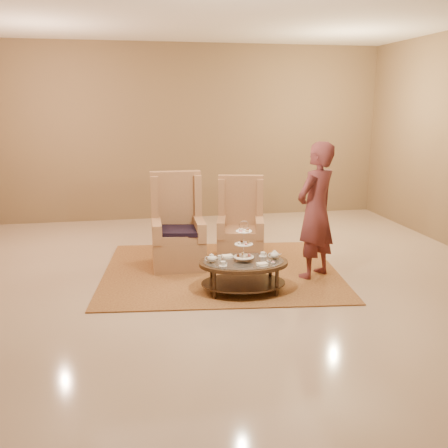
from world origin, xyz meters
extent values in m
plane|color=tan|center=(0.00, 0.00, 0.00)|extent=(8.00, 8.00, 0.00)
cube|color=white|center=(0.00, 0.00, 0.00)|extent=(8.00, 8.00, 0.02)
cube|color=olive|center=(0.00, 4.00, 1.75)|extent=(8.00, 0.04, 3.50)
cube|color=olive|center=(0.00, 0.43, 0.01)|extent=(3.58, 3.10, 0.02)
cylinder|color=black|center=(-0.27, -0.60, 0.18)|extent=(0.05, 0.05, 0.37)
cylinder|color=black|center=(0.50, -0.66, 0.18)|extent=(0.05, 0.05, 0.37)
cylinder|color=black|center=(-0.24, -0.19, 0.18)|extent=(0.05, 0.05, 0.37)
cylinder|color=black|center=(0.53, -0.25, 0.18)|extent=(0.05, 0.05, 0.37)
cylinder|color=silver|center=(0.13, -0.43, 0.65)|extent=(0.01, 0.01, 0.46)
torus|color=silver|center=(0.13, -0.43, 0.88)|extent=(0.12, 0.02, 0.12)
cylinder|color=silver|center=(0.13, -0.43, 0.47)|extent=(0.28, 0.28, 0.01)
cylinder|color=silver|center=(0.13, -0.43, 0.64)|extent=(0.25, 0.25, 0.01)
cylinder|color=silver|center=(0.13, -0.43, 0.81)|extent=(0.22, 0.22, 0.01)
cylinder|color=#D26F6B|center=(0.20, -0.43, 0.49)|extent=(0.04, 0.04, 0.03)
cylinder|color=tan|center=(0.14, -0.35, 0.49)|extent=(0.04, 0.04, 0.03)
cylinder|color=brown|center=(0.06, -0.42, 0.49)|extent=(0.04, 0.04, 0.03)
cylinder|color=beige|center=(0.12, -0.50, 0.49)|extent=(0.04, 0.04, 0.03)
ellipsoid|color=tan|center=(0.19, -0.41, 0.66)|extent=(0.04, 0.04, 0.03)
ellipsoid|color=brown|center=(0.12, -0.36, 0.66)|extent=(0.04, 0.04, 0.03)
ellipsoid|color=beige|center=(0.07, -0.44, 0.66)|extent=(0.04, 0.04, 0.03)
ellipsoid|color=#D26F6B|center=(0.14, -0.49, 0.66)|extent=(0.04, 0.04, 0.03)
cube|color=brown|center=(0.18, -0.40, 0.82)|extent=(0.04, 0.03, 0.02)
cube|color=beige|center=(0.10, -0.38, 0.82)|extent=(0.04, 0.03, 0.02)
cube|color=#D26F6B|center=(0.08, -0.45, 0.82)|extent=(0.04, 0.03, 0.02)
cube|color=tan|center=(0.16, -0.47, 0.82)|extent=(0.04, 0.03, 0.02)
ellipsoid|color=silver|center=(-0.27, -0.41, 0.47)|extent=(0.12, 0.12, 0.09)
cylinder|color=silver|center=(-0.27, -0.41, 0.52)|extent=(0.06, 0.06, 0.01)
sphere|color=silver|center=(-0.27, -0.41, 0.53)|extent=(0.02, 0.02, 0.02)
cone|color=silver|center=(-0.21, -0.42, 0.47)|extent=(0.07, 0.03, 0.05)
torus|color=silver|center=(-0.33, -0.41, 0.47)|extent=(0.06, 0.02, 0.06)
ellipsoid|color=silver|center=(0.54, -0.41, 0.47)|extent=(0.12, 0.12, 0.09)
cylinder|color=silver|center=(0.54, -0.41, 0.52)|extent=(0.06, 0.06, 0.01)
sphere|color=silver|center=(0.54, -0.41, 0.53)|extent=(0.02, 0.02, 0.02)
cone|color=silver|center=(0.61, -0.42, 0.47)|extent=(0.07, 0.03, 0.05)
torus|color=silver|center=(0.48, -0.41, 0.47)|extent=(0.06, 0.02, 0.06)
cylinder|color=silver|center=(-0.16, -0.57, 0.42)|extent=(0.11, 0.11, 0.01)
cylinder|color=silver|center=(-0.16, -0.57, 0.45)|extent=(0.06, 0.06, 0.05)
torus|color=silver|center=(-0.12, -0.57, 0.45)|extent=(0.03, 0.01, 0.03)
cylinder|color=silver|center=(0.42, -0.28, 0.42)|extent=(0.11, 0.11, 0.01)
cylinder|color=silver|center=(0.42, -0.28, 0.45)|extent=(0.06, 0.06, 0.05)
torus|color=silver|center=(0.45, -0.29, 0.45)|extent=(0.03, 0.01, 0.03)
cylinder|color=silver|center=(-0.04, -0.23, 0.42)|extent=(0.16, 0.16, 0.01)
cube|color=beige|center=(-0.04, -0.23, 0.44)|extent=(0.14, 0.11, 0.02)
cylinder|color=silver|center=(0.32, -0.62, 0.42)|extent=(0.16, 0.16, 0.01)
cube|color=beige|center=(0.32, -0.62, 0.44)|extent=(0.14, 0.11, 0.02)
cylinder|color=silver|center=(-0.16, -0.31, 0.45)|extent=(0.04, 0.04, 0.06)
cylinder|color=silver|center=(0.47, -0.58, 0.43)|extent=(0.06, 0.06, 0.01)
cylinder|color=#D26F6B|center=(0.47, -0.58, 0.44)|extent=(0.04, 0.04, 0.01)
cylinder|color=silver|center=(0.44, -0.50, 0.43)|extent=(0.06, 0.06, 0.01)
cylinder|color=brown|center=(0.44, -0.50, 0.44)|extent=(0.04, 0.04, 0.01)
cylinder|color=silver|center=(-0.20, -0.23, 0.43)|extent=(0.06, 0.06, 0.01)
cylinder|color=beige|center=(-0.20, -0.23, 0.44)|extent=(0.04, 0.04, 0.01)
cube|color=#A4744D|center=(-0.57, 0.74, 0.22)|extent=(0.76, 0.76, 0.44)
cube|color=#A4744D|center=(-0.58, 0.68, 0.50)|extent=(0.64, 0.64, 0.11)
cube|color=#A4744D|center=(-0.57, 1.04, 0.69)|extent=(0.74, 0.17, 1.37)
cube|color=#A4744D|center=(-0.88, 1.01, 1.00)|extent=(0.11, 0.23, 0.63)
cube|color=#A4744D|center=(-0.25, 0.99, 1.00)|extent=(0.11, 0.23, 0.63)
cube|color=#A4744D|center=(-0.88, 0.69, 0.58)|extent=(0.14, 0.67, 0.27)
cube|color=#A4744D|center=(-0.27, 0.68, 0.58)|extent=(0.14, 0.67, 0.27)
cube|color=black|center=(-0.58, 0.65, 0.57)|extent=(0.66, 0.62, 0.06)
cube|color=#A4744D|center=(0.38, 0.88, 0.21)|extent=(0.82, 0.82, 0.41)
cube|color=#A4744D|center=(0.37, 0.84, 0.46)|extent=(0.70, 0.70, 0.10)
cube|color=#A4744D|center=(0.44, 1.16, 0.64)|extent=(0.70, 0.29, 1.27)
cube|color=#A4744D|center=(0.15, 1.19, 0.93)|extent=(0.14, 0.23, 0.59)
cube|color=#A4744D|center=(0.72, 1.06, 0.93)|extent=(0.14, 0.23, 0.59)
cube|color=#A4744D|center=(0.09, 0.90, 0.54)|extent=(0.25, 0.63, 0.25)
cube|color=#A4744D|center=(0.65, 0.77, 0.54)|extent=(0.25, 0.63, 0.25)
imported|color=#5D2829|center=(1.21, -0.03, 0.93)|extent=(0.81, 0.75, 1.86)
camera|label=1|loc=(-1.22, -6.23, 2.35)|focal=40.00mm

